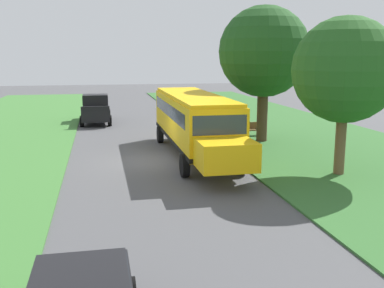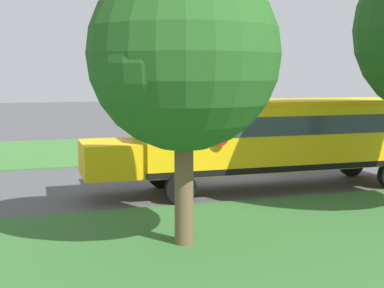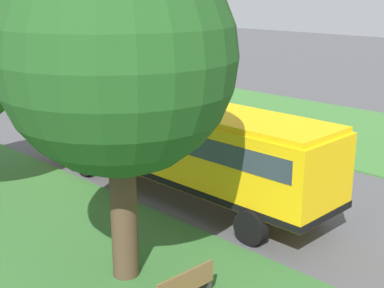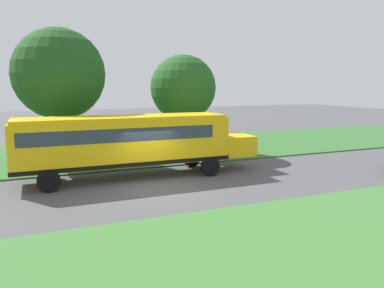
# 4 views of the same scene
# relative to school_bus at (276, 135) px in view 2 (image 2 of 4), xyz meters

# --- Properties ---
(ground_plane) EXTENTS (120.00, 120.00, 0.00)m
(ground_plane) POSITION_rel_school_bus_xyz_m (2.33, 0.65, -1.92)
(ground_plane) COLOR #4C4C4F
(grass_far_side) EXTENTS (10.00, 80.00, 0.07)m
(grass_far_side) POSITION_rel_school_bus_xyz_m (11.33, 0.65, -1.89)
(grass_far_side) COLOR #3D7533
(grass_far_side) RESTS_ON ground
(school_bus) EXTENTS (2.84, 12.42, 3.16)m
(school_bus) POSITION_rel_school_bus_xyz_m (0.00, 0.00, 0.00)
(school_bus) COLOR yellow
(school_bus) RESTS_ON ground
(oak_tree_roadside_mid) EXTENTS (4.43, 4.43, 6.74)m
(oak_tree_roadside_mid) POSITION_rel_school_bus_xyz_m (-5.44, 5.12, 2.53)
(oak_tree_roadside_mid) COLOR brown
(oak_tree_roadside_mid) RESTS_ON ground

